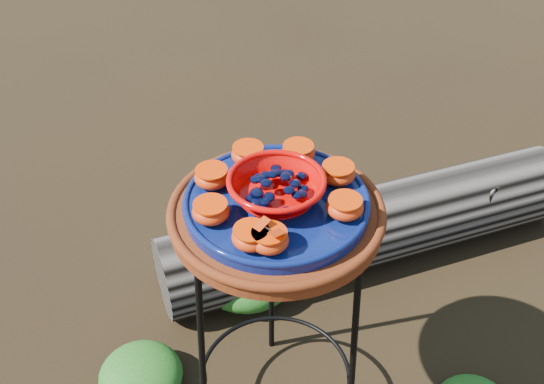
{
  "coord_description": "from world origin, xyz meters",
  "views": [
    {
      "loc": [
        -0.06,
        -1.1,
        1.68
      ],
      "look_at": [
        -0.01,
        0.0,
        0.78
      ],
      "focal_mm": 45.0,
      "sensor_mm": 36.0,
      "label": 1
    }
  ],
  "objects_px": {
    "cobalt_plate": "(276,204)",
    "plant_stand": "(276,327)",
    "red_bowl": "(276,190)",
    "driftwood_log": "(368,227)",
    "terracotta_saucer": "(276,216)"
  },
  "relations": [
    {
      "from": "terracotta_saucer",
      "to": "driftwood_log",
      "type": "distance_m",
      "value": 0.9
    },
    {
      "from": "cobalt_plate",
      "to": "plant_stand",
      "type": "bearing_deg",
      "value": 0.0
    },
    {
      "from": "cobalt_plate",
      "to": "red_bowl",
      "type": "relative_size",
      "value": 2.0
    },
    {
      "from": "driftwood_log",
      "to": "plant_stand",
      "type": "bearing_deg",
      "value": -120.21
    },
    {
      "from": "cobalt_plate",
      "to": "driftwood_log",
      "type": "bearing_deg",
      "value": 59.79
    },
    {
      "from": "driftwood_log",
      "to": "cobalt_plate",
      "type": "bearing_deg",
      "value": -120.21
    },
    {
      "from": "driftwood_log",
      "to": "red_bowl",
      "type": "bearing_deg",
      "value": -120.21
    },
    {
      "from": "plant_stand",
      "to": "cobalt_plate",
      "type": "relative_size",
      "value": 1.78
    },
    {
      "from": "plant_stand",
      "to": "terracotta_saucer",
      "type": "distance_m",
      "value": 0.37
    },
    {
      "from": "red_bowl",
      "to": "driftwood_log",
      "type": "height_order",
      "value": "red_bowl"
    },
    {
      "from": "cobalt_plate",
      "to": "red_bowl",
      "type": "xyz_separation_m",
      "value": [
        0.0,
        0.0,
        0.04
      ]
    },
    {
      "from": "plant_stand",
      "to": "driftwood_log",
      "type": "bearing_deg",
      "value": 59.79
    },
    {
      "from": "red_bowl",
      "to": "plant_stand",
      "type": "bearing_deg",
      "value": 0.0
    },
    {
      "from": "cobalt_plate",
      "to": "driftwood_log",
      "type": "relative_size",
      "value": 0.28
    },
    {
      "from": "red_bowl",
      "to": "driftwood_log",
      "type": "xyz_separation_m",
      "value": [
        0.35,
        0.6,
        -0.66
      ]
    }
  ]
}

